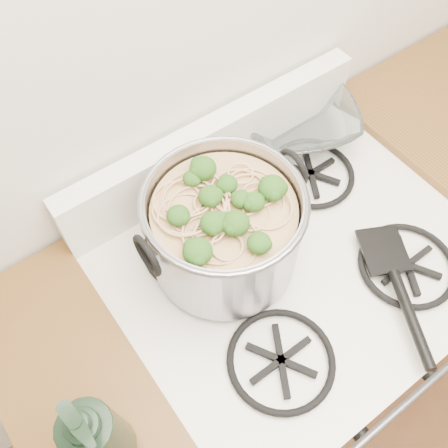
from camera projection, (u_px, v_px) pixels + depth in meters
gas_range at (278, 338)px, 1.44m from camera, size 0.76×0.66×0.92m
counter_left at (124, 446)px, 1.26m from camera, size 0.25×0.65×0.92m
stock_pot at (224, 229)px, 0.95m from camera, size 0.33×0.30×0.21m
spatula at (384, 248)px, 1.03m from camera, size 0.40×0.41×0.02m
glass_bowl at (297, 124)px, 1.22m from camera, size 0.14×0.14×0.03m
bottle at (92, 435)px, 0.73m from camera, size 0.11×0.11×0.26m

